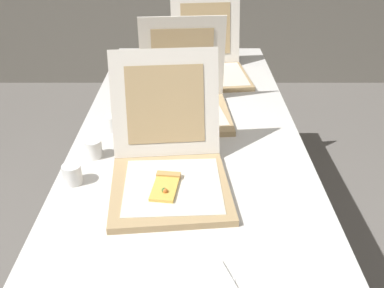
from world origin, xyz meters
The scene contains 7 objects.
table centered at (0.00, 0.61, 0.68)m, with size 0.86×2.23×0.72m.
pizza_box_front centered at (-0.06, 0.30, 0.78)m, with size 0.41×0.51×0.37m.
pizza_box_middle centered at (-0.02, 0.81, 0.78)m, with size 0.39×0.40×0.38m.
pizza_box_back centered at (0.11, 1.26, 0.78)m, with size 0.41×0.48×0.38m.
cup_white_mid centered at (-0.30, 0.66, 0.75)m, with size 0.06×0.06×0.06m, color white.
cup_white_near_left centered at (-0.37, 0.30, 0.75)m, with size 0.06×0.06×0.06m, color white.
cup_white_near_center centered at (-0.33, 0.46, 0.75)m, with size 0.06×0.06×0.06m, color white.
Camera 1 is at (0.01, -0.83, 1.52)m, focal length 39.83 mm.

